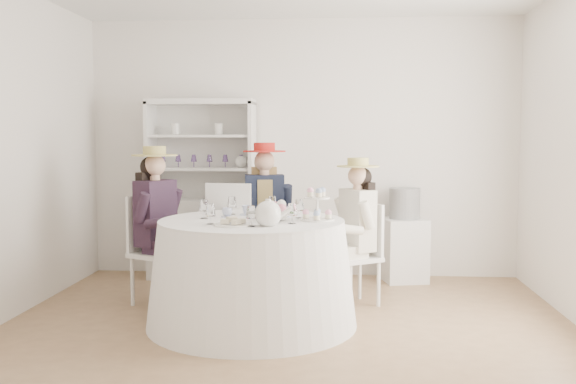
{
  "coord_description": "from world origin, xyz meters",
  "views": [
    {
      "loc": [
        0.38,
        -4.79,
        1.48
      ],
      "look_at": [
        0.0,
        0.1,
        1.05
      ],
      "focal_mm": 40.0,
      "sensor_mm": 36.0,
      "label": 1
    }
  ],
  "objects": [
    {
      "name": "guest_mid",
      "position": [
        -0.31,
        1.17,
        0.8
      ],
      "size": [
        0.53,
        0.55,
        1.42
      ],
      "rotation": [
        0.0,
        0.0,
        0.16
      ],
      "color": "silver",
      "rests_on": "ground"
    },
    {
      "name": "guest_left",
      "position": [
        -1.19,
        0.66,
        0.78
      ],
      "size": [
        0.59,
        0.53,
        1.39
      ],
      "rotation": [
        0.0,
        0.0,
        1.12
      ],
      "color": "silver",
      "rests_on": "ground"
    },
    {
      "name": "hutch",
      "position": [
        -1.02,
        1.76,
        0.66
      ],
      "size": [
        1.14,
        0.52,
        1.85
      ],
      "rotation": [
        0.0,
        0.0,
        0.11
      ],
      "color": "silver",
      "rests_on": "ground"
    },
    {
      "name": "flower_arrangement",
      "position": [
        -0.09,
        0.06,
        0.93
      ],
      "size": [
        0.2,
        0.2,
        0.07
      ],
      "rotation": [
        0.0,
        0.0,
        -0.32
      ],
      "color": "#D36981",
      "rests_on": "tea_table"
    },
    {
      "name": "hatbox",
      "position": [
        1.06,
        1.75,
        0.8
      ],
      "size": [
        0.36,
        0.36,
        0.31
      ],
      "primitive_type": "cylinder",
      "rotation": [
        0.0,
        0.0,
        0.19
      ],
      "color": "black",
      "rests_on": "side_table"
    },
    {
      "name": "table_teapot",
      "position": [
        -0.12,
        -0.21,
        0.92
      ],
      "size": [
        0.28,
        0.2,
        0.21
      ],
      "rotation": [
        0.0,
        0.0,
        -0.29
      ],
      "color": "white",
      "rests_on": "tea_table"
    },
    {
      "name": "flower_bowl",
      "position": [
        -0.09,
        0.09,
        0.86
      ],
      "size": [
        0.25,
        0.25,
        0.06
      ],
      "primitive_type": "imported",
      "rotation": [
        0.0,
        0.0,
        0.12
      ],
      "color": "white",
      "rests_on": "tea_table"
    },
    {
      "name": "teacup_b",
      "position": [
        -0.37,
        0.41,
        0.87
      ],
      "size": [
        0.1,
        0.1,
        0.07
      ],
      "primitive_type": "imported",
      "rotation": [
        0.0,
        0.0,
        -0.38
      ],
      "color": "white",
      "rests_on": "tea_table"
    },
    {
      "name": "stemware_set",
      "position": [
        -0.29,
        0.12,
        0.9
      ],
      "size": [
        0.83,
        0.83,
        0.15
      ],
      "color": "white",
      "rests_on": "tea_table"
    },
    {
      "name": "spare_chair",
      "position": [
        -0.58,
        0.95,
        0.57
      ],
      "size": [
        0.48,
        0.48,
        1.06
      ],
      "rotation": [
        0.0,
        0.0,
        3.04
      ],
      "color": "silver",
      "rests_on": "ground"
    },
    {
      "name": "guest_right",
      "position": [
        0.53,
        0.77,
        0.73
      ],
      "size": [
        0.55,
        0.51,
        1.29
      ],
      "rotation": [
        0.0,
        0.0,
        -1.01
      ],
      "color": "silver",
      "rests_on": "ground"
    },
    {
      "name": "wall_back",
      "position": [
        0.0,
        2.0,
        1.35
      ],
      "size": [
        4.5,
        0.0,
        4.5
      ],
      "primitive_type": "plane",
      "rotation": [
        1.57,
        0.0,
        0.0
      ],
      "color": "white",
      "rests_on": "ground"
    },
    {
      "name": "sandwich_plate",
      "position": [
        -0.38,
        -0.21,
        0.85
      ],
      "size": [
        0.28,
        0.28,
        0.06
      ],
      "rotation": [
        0.0,
        0.0,
        0.35
      ],
      "color": "white",
      "rests_on": "tea_table"
    },
    {
      "name": "side_table",
      "position": [
        1.06,
        1.75,
        0.32
      ],
      "size": [
        0.49,
        0.49,
        0.64
      ],
      "primitive_type": "cube",
      "rotation": [
        0.0,
        0.0,
        0.22
      ],
      "color": "silver",
      "rests_on": "ground"
    },
    {
      "name": "teacup_a",
      "position": [
        -0.5,
        0.26,
        0.86
      ],
      "size": [
        0.11,
        0.11,
        0.07
      ],
      "primitive_type": "imported",
      "rotation": [
        0.0,
        0.0,
        0.43
      ],
      "color": "white",
      "rests_on": "tea_table"
    },
    {
      "name": "ground",
      "position": [
        0.0,
        0.0,
        0.0
      ],
      "size": [
        4.5,
        4.5,
        0.0
      ],
      "primitive_type": "plane",
      "color": "olive",
      "rests_on": "ground"
    },
    {
      "name": "cupcake_stand",
      "position": [
        0.22,
        0.12,
        0.92
      ],
      "size": [
        0.26,
        0.26,
        0.25
      ],
      "rotation": [
        0.0,
        0.0,
        0.14
      ],
      "color": "white",
      "rests_on": "tea_table"
    },
    {
      "name": "teacup_c",
      "position": [
        -0.04,
        0.32,
        0.87
      ],
      "size": [
        0.12,
        0.12,
        0.07
      ],
      "primitive_type": "imported",
      "rotation": [
        0.0,
        0.0,
        -0.31
      ],
      "color": "white",
      "rests_on": "tea_table"
    },
    {
      "name": "wall_front",
      "position": [
        0.0,
        -2.0,
        1.35
      ],
      "size": [
        4.5,
        0.0,
        4.5
      ],
      "primitive_type": "plane",
      "rotation": [
        -1.57,
        0.0,
        0.0
      ],
      "color": "white",
      "rests_on": "ground"
    },
    {
      "name": "tea_table",
      "position": [
        -0.29,
        0.12,
        0.41
      ],
      "size": [
        1.64,
        1.64,
        0.83
      ],
      "rotation": [
        0.0,
        0.0,
        0.39
      ],
      "color": "white",
      "rests_on": "ground"
    }
  ]
}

